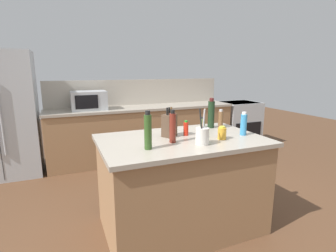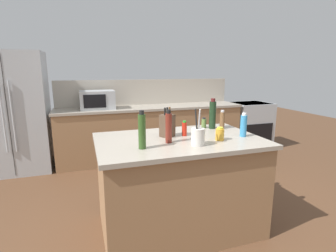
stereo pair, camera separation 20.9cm
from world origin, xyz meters
name	(u,v)px [view 1 (the left image)]	position (x,y,z in m)	size (l,w,h in m)	color
ground_plane	(181,226)	(0.00, 0.00, 0.00)	(14.00, 14.00, 0.00)	brown
back_counter_run	(144,132)	(0.30, 2.20, 0.47)	(3.29, 0.66, 0.94)	#936B47
wall_backsplash	(138,92)	(0.30, 2.52, 1.17)	(3.25, 0.03, 0.46)	#B2A899
kitchen_island	(181,183)	(0.00, 0.00, 0.47)	(1.57, 1.00, 0.94)	#936B47
refrigerator	(1,115)	(-1.87, 2.25, 0.93)	(0.98, 0.75, 1.85)	#ADB2B7
range_oven	(238,124)	(2.37, 2.20, 0.47)	(0.76, 0.65, 0.92)	#ADB2B7
microwave	(89,100)	(-0.63, 2.20, 1.09)	(0.55, 0.39, 0.30)	#ADB2B7
knife_block	(169,125)	(-0.09, 0.11, 1.05)	(0.16, 0.15, 0.29)	#4C3828
utensil_crock	(202,135)	(0.07, -0.26, 1.02)	(0.12, 0.12, 0.32)	beige
pepper_grinder	(221,119)	(0.60, 0.25, 1.04)	(0.06, 0.06, 0.21)	brown
dish_soap_bottle	(244,124)	(0.63, -0.12, 1.05)	(0.06, 0.06, 0.24)	#3384BC
spice_jar_oregano	(203,123)	(0.43, 0.35, 0.99)	(0.05, 0.05, 0.12)	#567038
wine_bottle	(211,114)	(0.50, 0.29, 1.10)	(0.07, 0.07, 0.34)	black
olive_oil_bottle	(148,131)	(-0.41, -0.21, 1.09)	(0.06, 0.06, 0.32)	#2D4C1E
honey_jar	(222,133)	(0.34, -0.17, 1.00)	(0.08, 0.08, 0.13)	gold
hot_sauce_bottle	(186,128)	(0.09, 0.09, 1.01)	(0.05, 0.05, 0.15)	red
vinegar_bottle	(173,127)	(-0.14, -0.10, 1.08)	(0.06, 0.06, 0.30)	maroon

